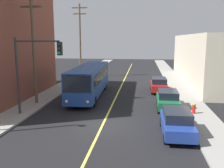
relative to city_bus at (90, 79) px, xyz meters
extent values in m
plane|color=black|center=(2.80, -8.80, -1.82)|extent=(120.00, 120.00, 0.00)
cube|color=gray|center=(-4.45, 1.20, -1.74)|extent=(2.50, 90.00, 0.15)
cube|color=gray|center=(10.05, 1.20, -1.74)|extent=(2.50, 90.00, 0.15)
cube|color=#D8CC4C|center=(2.80, 6.20, -1.81)|extent=(0.16, 60.00, 0.01)
cube|color=black|center=(-5.74, -2.80, -0.22)|extent=(0.06, 11.55, 1.30)
cube|color=black|center=(-5.74, -2.80, 2.98)|extent=(0.06, 11.55, 1.30)
cube|color=black|center=(-5.74, -2.80, 6.18)|extent=(0.06, 11.55, 1.30)
cube|color=black|center=(11.34, 10.33, -0.22)|extent=(0.06, 16.40, 1.30)
cube|color=black|center=(11.34, 10.33, 2.98)|extent=(0.06, 16.40, 1.30)
cube|color=navy|center=(0.00, 0.01, 0.01)|extent=(2.92, 12.07, 2.75)
cube|color=black|center=(0.19, -5.96, 0.53)|extent=(2.35, 0.15, 1.40)
cube|color=black|center=(-0.19, 5.99, 0.63)|extent=(2.30, 0.15, 1.10)
cube|color=black|center=(-1.25, -0.03, 0.53)|extent=(0.38, 10.20, 1.10)
cube|color=black|center=(1.25, 0.05, 0.53)|extent=(0.38, 10.20, 1.10)
cube|color=orange|center=(0.19, -5.95, 1.13)|extent=(1.79, 0.12, 0.30)
sphere|color=#F9D872|center=(-0.70, -6.03, -0.92)|extent=(0.24, 0.24, 0.24)
sphere|color=#F9D872|center=(1.08, -5.98, -0.92)|extent=(0.24, 0.24, 0.24)
cylinder|color=black|center=(-0.99, -4.22, -1.32)|extent=(0.33, 1.01, 1.00)
cylinder|color=black|center=(1.26, -4.15, -1.32)|extent=(0.33, 1.01, 1.00)
cylinder|color=black|center=(-1.23, 3.48, -1.32)|extent=(0.33, 1.01, 1.00)
cylinder|color=black|center=(1.01, 3.55, -1.32)|extent=(0.33, 1.01, 1.00)
cube|color=navy|center=(7.74, -10.05, -1.15)|extent=(1.82, 4.41, 0.70)
cube|color=black|center=(7.74, -10.05, -0.50)|extent=(1.63, 2.47, 0.60)
cylinder|color=black|center=(6.95, -11.55, -1.50)|extent=(0.22, 0.64, 0.64)
cylinder|color=black|center=(8.55, -11.54, -1.50)|extent=(0.22, 0.64, 0.64)
cylinder|color=black|center=(6.94, -8.55, -1.50)|extent=(0.22, 0.64, 0.64)
cylinder|color=black|center=(8.54, -8.54, -1.50)|extent=(0.22, 0.64, 0.64)
cube|color=#196038|center=(7.75, -4.00, -1.15)|extent=(1.86, 4.42, 0.70)
cube|color=black|center=(7.75, -4.00, -0.50)|extent=(1.65, 2.49, 0.60)
cylinder|color=black|center=(6.93, -5.49, -1.50)|extent=(0.23, 0.64, 0.64)
cylinder|color=black|center=(8.53, -5.51, -1.50)|extent=(0.23, 0.64, 0.64)
cylinder|color=black|center=(6.97, -2.49, -1.50)|extent=(0.23, 0.64, 0.64)
cylinder|color=black|center=(8.57, -2.51, -1.50)|extent=(0.23, 0.64, 0.64)
cube|color=maroon|center=(7.41, 3.14, -1.15)|extent=(1.82, 4.41, 0.70)
cube|color=black|center=(7.41, 3.14, -0.50)|extent=(1.63, 2.47, 0.60)
cylinder|color=black|center=(6.62, 1.64, -1.50)|extent=(0.22, 0.64, 0.64)
cylinder|color=black|center=(8.22, 1.64, -1.50)|extent=(0.22, 0.64, 0.64)
cylinder|color=black|center=(6.61, 4.64, -1.50)|extent=(0.22, 0.64, 0.64)
cylinder|color=black|center=(8.21, 4.64, -1.50)|extent=(0.22, 0.64, 0.64)
cylinder|color=brown|center=(-4.23, -4.02, 3.40)|extent=(0.28, 0.28, 10.14)
cube|color=#4C3D2D|center=(-4.23, -4.02, 6.97)|extent=(2.00, 0.16, 0.16)
cylinder|color=brown|center=(-4.29, 12.92, 3.92)|extent=(0.28, 0.28, 11.18)
cube|color=#4C3D2D|center=(-4.29, 12.92, 8.92)|extent=(2.40, 0.16, 0.16)
cube|color=#4C3D2D|center=(-4.29, 12.92, 8.02)|extent=(2.00, 0.16, 0.16)
cylinder|color=#2D2D33|center=(-4.15, -7.36, 1.33)|extent=(0.18, 0.18, 6.00)
cylinder|color=#2D2D33|center=(-2.40, -7.36, 4.03)|extent=(3.50, 0.12, 0.12)
cube|color=black|center=(-0.65, -7.36, 3.48)|extent=(0.32, 0.36, 1.00)
sphere|color=#2D2D2D|center=(-0.65, -7.55, 3.80)|extent=(0.22, 0.22, 0.22)
sphere|color=#2D2D2D|center=(-0.65, -7.55, 3.48)|extent=(0.22, 0.22, 0.22)
sphere|color=green|center=(-0.65, -7.55, 3.16)|extent=(0.22, 0.22, 0.22)
cylinder|color=red|center=(9.65, -5.65, -1.32)|extent=(0.26, 0.26, 0.70)
sphere|color=gold|center=(9.65, -5.65, -0.95)|extent=(0.24, 0.24, 0.24)
cylinder|color=red|center=(9.49, -5.65, -1.22)|extent=(0.12, 0.10, 0.10)
cylinder|color=red|center=(9.81, -5.65, -1.22)|extent=(0.12, 0.10, 0.10)
camera|label=1|loc=(5.56, -25.39, 4.16)|focal=39.75mm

